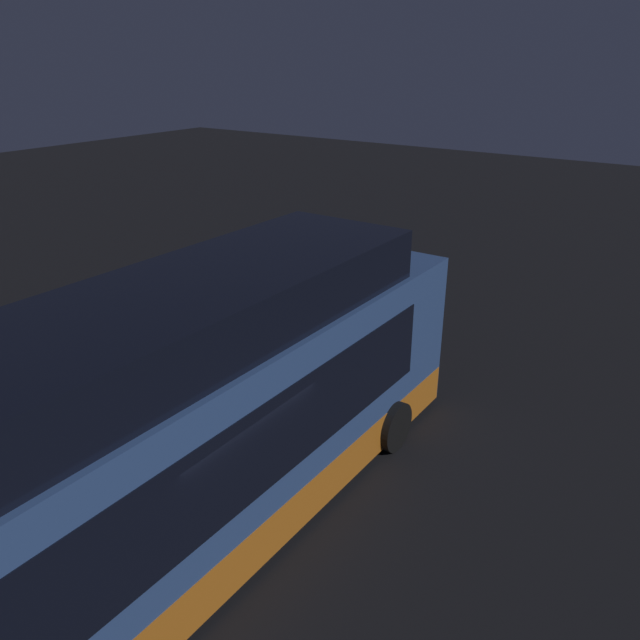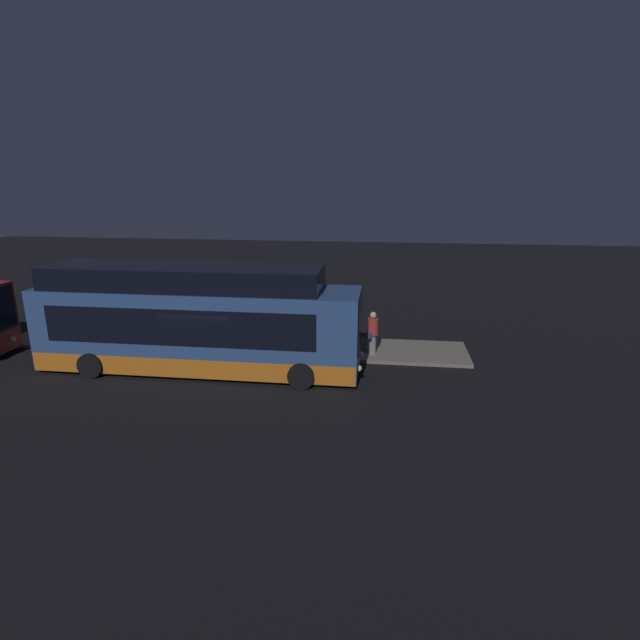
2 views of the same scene
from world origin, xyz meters
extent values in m
plane|color=black|center=(0.00, 0.00, 0.00)|extent=(80.00, 80.00, 0.00)
cube|color=slate|center=(0.00, 3.01, 0.07)|extent=(20.00, 2.83, 0.14)
cube|color=#33518C|center=(-0.33, 0.22, 1.66)|extent=(11.97, 2.60, 2.99)
cube|color=orange|center=(-0.33, 0.22, 0.51)|extent=(11.91, 2.62, 0.70)
cube|color=black|center=(-0.63, 0.22, 2.02)|extent=(9.81, 2.63, 1.32)
cube|color=black|center=(5.67, 0.22, 2.10)|extent=(0.06, 2.29, 1.92)
sphere|color=#F9E58C|center=(5.69, 0.93, 0.61)|extent=(0.24, 0.24, 0.24)
sphere|color=#F9E58C|center=(5.69, -0.50, 0.61)|extent=(0.24, 0.24, 0.24)
cylinder|color=black|center=(3.73, 1.52, 0.47)|extent=(0.93, 0.30, 0.93)
cylinder|color=black|center=(3.73, -1.08, 0.47)|extent=(0.93, 0.30, 0.93)
cube|color=black|center=(-0.81, 0.22, 3.57)|extent=(10.17, 2.39, 0.82)
cylinder|color=gray|center=(6.09, 2.41, 0.54)|extent=(0.42, 0.42, 0.80)
cylinder|color=#BF3333|center=(6.09, 2.41, 1.29)|extent=(0.61, 0.61, 0.70)
sphere|color=beige|center=(6.09, 2.41, 1.77)|extent=(0.26, 0.26, 0.26)
cube|color=#334C7F|center=(5.91, 2.15, 0.99)|extent=(0.31, 0.27, 0.24)
cylinder|color=#4C476B|center=(3.19, 2.81, 0.57)|extent=(0.41, 0.41, 0.85)
cylinder|color=#334C8C|center=(3.19, 2.81, 1.36)|extent=(0.59, 0.59, 0.74)
sphere|color=beige|center=(3.19, 2.81, 1.87)|extent=(0.28, 0.28, 0.28)
cube|color=maroon|center=(3.03, 3.09, 1.04)|extent=(0.31, 0.26, 0.24)
cube|color=#598C59|center=(5.66, 2.77, 0.43)|extent=(0.44, 0.18, 0.58)
cylinder|color=black|center=(5.66, 2.77, 0.84)|extent=(0.02, 0.02, 0.24)
cylinder|color=#2D4C33|center=(1.87, 2.57, 0.47)|extent=(0.44, 0.44, 0.65)
camera|label=1|loc=(-4.93, -5.51, 6.71)|focal=35.00mm
camera|label=2|loc=(6.45, -16.87, 7.07)|focal=28.00mm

